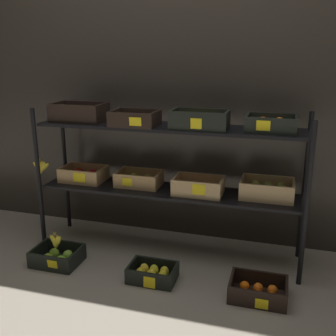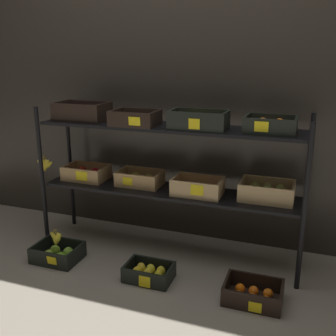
{
  "view_description": "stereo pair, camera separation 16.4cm",
  "coord_description": "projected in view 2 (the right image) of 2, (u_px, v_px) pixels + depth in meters",
  "views": [
    {
      "loc": [
        0.76,
        -2.59,
        1.44
      ],
      "look_at": [
        0.0,
        0.0,
        0.64
      ],
      "focal_mm": 43.04,
      "sensor_mm": 36.0,
      "label": 1
    },
    {
      "loc": [
        0.91,
        -2.54,
        1.44
      ],
      "look_at": [
        0.0,
        0.0,
        0.64
      ],
      "focal_mm": 43.04,
      "sensor_mm": 36.0,
      "label": 2
    }
  ],
  "objects": [
    {
      "name": "ground_plane",
      "position": [
        168.0,
        251.0,
        2.99
      ],
      "size": [
        10.0,
        10.0,
        0.0
      ],
      "primitive_type": "plane",
      "color": "gray"
    },
    {
      "name": "crate_ground_tangerine",
      "position": [
        253.0,
        294.0,
        2.38
      ],
      "size": [
        0.34,
        0.25,
        0.12
      ],
      "color": "black",
      "rests_on": "ground_plane"
    },
    {
      "name": "storefront_wall",
      "position": [
        185.0,
        88.0,
        3.02
      ],
      "size": [
        4.25,
        0.12,
        2.32
      ],
      "primitive_type": "cube",
      "color": "#2D2823",
      "rests_on": "ground_plane"
    },
    {
      "name": "display_rack",
      "position": [
        169.0,
        157.0,
        2.79
      ],
      "size": [
        1.98,
        0.4,
        1.07
      ],
      "color": "black",
      "rests_on": "ground_plane"
    },
    {
      "name": "banana_bunch_loose",
      "position": [
        56.0,
        238.0,
        2.82
      ],
      "size": [
        0.11,
        0.04,
        0.12
      ],
      "color": "brown",
      "rests_on": "crate_ground_apple_green"
    },
    {
      "name": "crate_ground_apple_green",
      "position": [
        58.0,
        254.0,
        2.85
      ],
      "size": [
        0.32,
        0.26,
        0.11
      ],
      "color": "black",
      "rests_on": "ground_plane"
    },
    {
      "name": "crate_ground_lemon",
      "position": [
        149.0,
        273.0,
        2.61
      ],
      "size": [
        0.31,
        0.21,
        0.1
      ],
      "color": "black",
      "rests_on": "ground_plane"
    }
  ]
}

